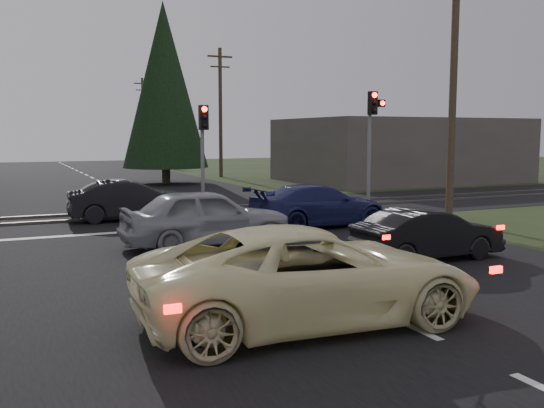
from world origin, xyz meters
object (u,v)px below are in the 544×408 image
traffic_signal_right (372,127)px  dark_car_far (130,200)px  utility_pole_near (453,85)px  blue_sedan (319,206)px  dark_hatchback (428,234)px  silver_car (207,217)px  utility_pole_mid (220,110)px  utility_pole_far (143,118)px  cream_coupe (309,275)px  traffic_signal_center (203,141)px

traffic_signal_right → dark_car_far: traffic_signal_right is taller
utility_pole_near → blue_sedan: bearing=170.7°
dark_hatchback → silver_car: bearing=46.5°
utility_pole_mid → silver_car: (-9.27, -25.04, -3.93)m
utility_pole_mid → dark_car_far: (-10.18, -19.10, -4.02)m
utility_pole_far → dark_hatchback: (-4.93, -54.00, -4.10)m
traffic_signal_right → cream_coupe: bearing=-127.4°
utility_pole_far → blue_sedan: bearing=-95.7°
traffic_signal_center → blue_sedan: traffic_signal_center is taller
utility_pole_near → silver_car: utility_pole_near is taller
utility_pole_near → utility_pole_mid: same height
utility_pole_far → silver_car: utility_pole_far is taller
utility_pole_mid → cream_coupe: (-9.88, -32.21, -3.94)m
utility_pole_mid → traffic_signal_right: bearing=-92.7°
traffic_signal_right → utility_pole_far: size_ratio=0.52×
traffic_signal_center → utility_pole_mid: (7.50, 19.32, 1.92)m
utility_pole_far → cream_coupe: bearing=-99.8°
traffic_signal_right → utility_pole_near: bearing=-74.7°
traffic_signal_right → dark_hatchback: traffic_signal_right is taller
cream_coupe → dark_car_far: (-0.29, 13.10, -0.08)m
utility_pole_far → silver_car: bearing=-100.5°
traffic_signal_center → dark_hatchback: 10.25m
utility_pole_near → dark_car_far: 11.99m
utility_pole_near → dark_car_far: (-10.18, 4.90, -4.02)m
utility_pole_far → cream_coupe: 58.19m
utility_pole_far → blue_sedan: (-4.80, -48.22, -4.03)m
utility_pole_mid → blue_sedan: (-4.80, -23.22, -4.03)m
cream_coupe → silver_car: (0.61, 7.17, 0.00)m
utility_pole_far → blue_sedan: size_ratio=1.87×
traffic_signal_right → utility_pole_near: 3.87m
utility_pole_near → dark_hatchback: 8.13m
utility_pole_near → utility_pole_far: (0.00, 49.00, 0.00)m
utility_pole_near → utility_pole_far: bearing=90.0°
silver_car → utility_pole_far: bearing=-11.2°
utility_pole_far → cream_coupe: size_ratio=1.58×
blue_sedan → utility_pole_far: bearing=-9.5°
traffic_signal_right → cream_coupe: (-8.93, -11.68, -2.52)m
utility_pole_mid → dark_car_far: bearing=-118.0°
utility_pole_near → cream_coupe: bearing=-140.3°
utility_pole_mid → dark_car_far: 22.01m
utility_pole_mid → silver_car: 26.98m
silver_car → dark_car_far: 6.00m
cream_coupe → blue_sedan: 10.33m
traffic_signal_center → silver_car: traffic_signal_center is taller
traffic_signal_right → dark_hatchback: bearing=-115.2°
cream_coupe → dark_car_far: bearing=4.3°
utility_pole_near → blue_sedan: size_ratio=1.87×
blue_sedan → dark_car_far: (-5.38, 4.11, 0.01)m
utility_pole_far → dark_hatchback: size_ratio=2.37×
utility_pole_mid → dark_hatchback: utility_pole_mid is taller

